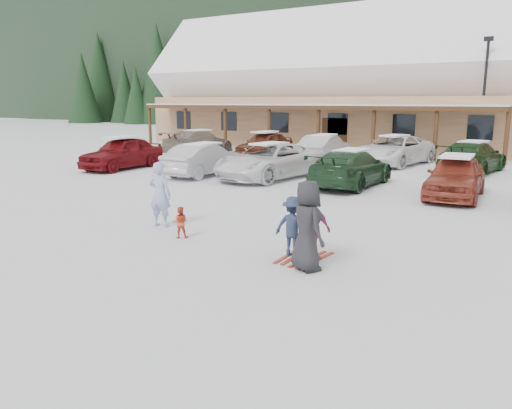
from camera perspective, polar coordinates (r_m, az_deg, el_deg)
The scene contains 22 objects.
ground at distance 11.01m, azimuth -4.07°, elevation -5.84°, with size 160.00×160.00×0.00m, color silver.
day_lodge at distance 39.50m, azimuth 9.20°, elevation 12.53°, with size 29.12×12.50×10.38m.
lamp_post at distance 32.00m, azimuth 24.62°, elevation 11.65°, with size 0.50×0.25×6.85m.
conifer_0 at distance 50.22m, azimuth -8.58°, elevation 14.35°, with size 4.40×4.40×10.20m.
conifer_2 at distance 62.21m, azimuth -4.20°, elevation 14.98°, with size 5.28×5.28×12.24m.
adult_skier at distance 13.55m, azimuth -10.92°, elevation 1.15°, with size 0.64×0.42×1.76m, color #95A6CB.
toddler_red at distance 12.42m, azimuth -8.67°, elevation -2.02°, with size 0.38×0.30×0.79m, color #CD4026.
child_navy at distance 10.81m, azimuth 4.26°, elevation -2.53°, with size 0.86×0.49×1.33m, color #1F2C46.
skis_child_navy at distance 10.99m, azimuth 4.21°, elevation -5.80°, with size 0.20×1.40×0.03m, color #9F2816.
child_magenta at distance 10.54m, azimuth 6.48°, elevation -2.63°, with size 0.84×0.35×1.44m, color #AE3070.
skis_child_magenta at distance 10.73m, azimuth 6.39°, elevation -6.28°, with size 0.20×1.40×0.03m, color #9F2816.
bystander_dark at distance 9.90m, azimuth 5.87°, elevation -2.44°, with size 0.89×0.58×1.82m, color #232326.
parked_car_0 at distance 25.76m, azimuth -15.07°, elevation 5.71°, with size 1.86×4.61×1.57m, color maroon.
parked_car_1 at distance 22.72m, azimuth -6.02°, elevation 5.13°, with size 1.53×4.39×1.45m, color #B3B3B8.
parked_car_2 at distance 21.70m, azimuth 1.52°, elevation 4.99°, with size 2.54×5.50×1.53m, color white.
parked_car_3 at distance 20.09m, azimuth 10.83°, elevation 4.11°, with size 2.02×4.97×1.44m, color #1D3B21.
parked_car_4 at distance 18.68m, azimuth 21.84°, elevation 2.96°, with size 1.74×4.32×1.47m, color maroon.
parked_car_7 at distance 31.67m, azimuth -6.58°, elevation 7.06°, with size 2.14×5.26×1.53m, color #7C6A5D.
parked_car_8 at distance 29.88m, azimuth 0.99°, elevation 6.85°, with size 1.80×4.48×1.53m, color brown.
parked_car_9 at distance 28.20m, azimuth 7.76°, elevation 6.41°, with size 1.56×4.48×1.48m, color #B4B4B9.
parked_car_10 at distance 27.37m, azimuth 15.47°, elevation 6.00°, with size 2.57×5.57×1.55m, color white.
parked_car_11 at distance 25.52m, azimuth 23.47°, elevation 4.98°, with size 2.06×5.07×1.47m, color #163515.
Camera 1 is at (6.14, -8.52, 3.33)m, focal length 35.00 mm.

